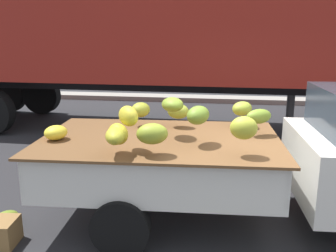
# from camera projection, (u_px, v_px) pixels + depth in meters

# --- Properties ---
(ground) EXTENTS (220.00, 220.00, 0.00)m
(ground) POSITION_uv_depth(u_px,v_px,m) (266.00, 234.00, 4.44)
(ground) COLOR #28282B
(curb_strip) EXTENTS (80.00, 0.80, 0.16)m
(curb_strip) POSITION_uv_depth(u_px,v_px,m) (239.00, 100.00, 12.92)
(curb_strip) COLOR gray
(curb_strip) RESTS_ON ground
(pickup_truck) EXTENTS (5.21, 2.11, 1.70)m
(pickup_truck) POSITION_uv_depth(u_px,v_px,m) (330.00, 158.00, 4.42)
(pickup_truck) COLOR silver
(pickup_truck) RESTS_ON ground
(semi_trailer) EXTENTS (12.04, 2.80, 3.95)m
(semi_trailer) POSITION_uv_depth(u_px,v_px,m) (149.00, 24.00, 8.81)
(semi_trailer) COLOR maroon
(semi_trailer) RESTS_ON ground
(fallen_banana_bunch_near_tailgate) EXTENTS (0.35, 0.42, 0.19)m
(fallen_banana_bunch_near_tailgate) POSITION_uv_depth(u_px,v_px,m) (5.00, 220.00, 4.59)
(fallen_banana_bunch_near_tailgate) COLOR olive
(fallen_banana_bunch_near_tailgate) RESTS_ON ground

